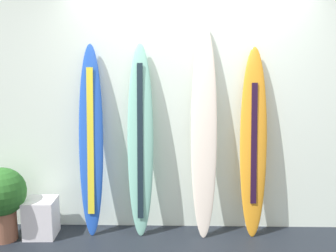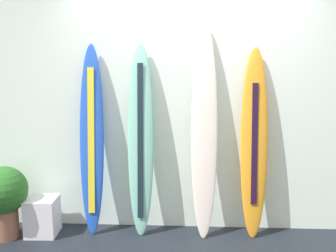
{
  "view_description": "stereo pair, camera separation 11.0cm",
  "coord_description": "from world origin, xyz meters",
  "px_view_note": "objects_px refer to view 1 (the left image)",
  "views": [
    {
      "loc": [
        -0.13,
        -2.83,
        1.81
      ],
      "look_at": [
        -0.21,
        0.95,
        1.16
      ],
      "focal_mm": 41.68,
      "sensor_mm": 36.0,
      "label": 1
    },
    {
      "loc": [
        -0.02,
        -2.82,
        1.81
      ],
      "look_at": [
        -0.21,
        0.95,
        1.16
      ],
      "focal_mm": 41.68,
      "sensor_mm": 36.0,
      "label": 2
    }
  ],
  "objects_px": {
    "surfboard_seafoam": "(140,142)",
    "potted_plant": "(2,197)",
    "surfboard_ivory": "(204,134)",
    "display_block_left": "(41,218)",
    "surfboard_sunset": "(253,144)",
    "surfboard_cobalt": "(91,141)"
  },
  "relations": [
    {
      "from": "surfboard_sunset",
      "to": "potted_plant",
      "type": "xyz_separation_m",
      "value": [
        -2.52,
        -0.21,
        -0.5
      ]
    },
    {
      "from": "surfboard_cobalt",
      "to": "potted_plant",
      "type": "bearing_deg",
      "value": -166.63
    },
    {
      "from": "surfboard_cobalt",
      "to": "surfboard_sunset",
      "type": "relative_size",
      "value": 1.02
    },
    {
      "from": "surfboard_ivory",
      "to": "surfboard_sunset",
      "type": "xyz_separation_m",
      "value": [
        0.5,
        0.01,
        -0.11
      ]
    },
    {
      "from": "surfboard_ivory",
      "to": "display_block_left",
      "type": "relative_size",
      "value": 5.51
    },
    {
      "from": "surfboard_sunset",
      "to": "display_block_left",
      "type": "height_order",
      "value": "surfboard_sunset"
    },
    {
      "from": "surfboard_cobalt",
      "to": "surfboard_seafoam",
      "type": "bearing_deg",
      "value": -0.14
    },
    {
      "from": "surfboard_seafoam",
      "to": "surfboard_ivory",
      "type": "distance_m",
      "value": 0.65
    },
    {
      "from": "surfboard_sunset",
      "to": "potted_plant",
      "type": "relative_size",
      "value": 2.58
    },
    {
      "from": "surfboard_seafoam",
      "to": "display_block_left",
      "type": "bearing_deg",
      "value": -174.08
    },
    {
      "from": "surfboard_cobalt",
      "to": "surfboard_ivory",
      "type": "distance_m",
      "value": 1.15
    },
    {
      "from": "surfboard_seafoam",
      "to": "surfboard_ivory",
      "type": "xyz_separation_m",
      "value": [
        0.64,
        -0.0,
        0.09
      ]
    },
    {
      "from": "surfboard_ivory",
      "to": "surfboard_sunset",
      "type": "height_order",
      "value": "surfboard_ivory"
    },
    {
      "from": "surfboard_ivory",
      "to": "display_block_left",
      "type": "xyz_separation_m",
      "value": [
        -1.67,
        -0.1,
        -0.86
      ]
    },
    {
      "from": "display_block_left",
      "to": "potted_plant",
      "type": "height_order",
      "value": "potted_plant"
    },
    {
      "from": "surfboard_ivory",
      "to": "surfboard_sunset",
      "type": "distance_m",
      "value": 0.51
    },
    {
      "from": "display_block_left",
      "to": "surfboard_ivory",
      "type": "bearing_deg",
      "value": 3.58
    },
    {
      "from": "surfboard_cobalt",
      "to": "display_block_left",
      "type": "bearing_deg",
      "value": -168.32
    },
    {
      "from": "surfboard_seafoam",
      "to": "potted_plant",
      "type": "xyz_separation_m",
      "value": [
        -1.37,
        -0.2,
        -0.52
      ]
    },
    {
      "from": "potted_plant",
      "to": "surfboard_seafoam",
      "type": "bearing_deg",
      "value": 8.49
    },
    {
      "from": "surfboard_ivory",
      "to": "surfboard_sunset",
      "type": "bearing_deg",
      "value": 0.66
    },
    {
      "from": "surfboard_seafoam",
      "to": "potted_plant",
      "type": "height_order",
      "value": "surfboard_seafoam"
    }
  ]
}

